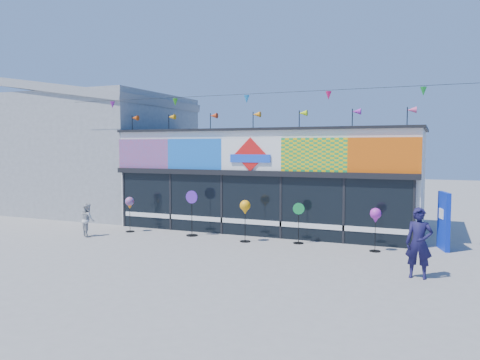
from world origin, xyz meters
The scene contains 11 objects.
ground centered at (0.00, 0.00, 0.00)m, with size 80.00×80.00×0.00m, color slate.
kite_shop centered at (0.00, 5.94, 2.05)m, with size 16.00×5.70×5.31m.
neighbour_building centered at (-10.00, 7.00, 3.20)m, with size 8.18×7.20×6.87m.
blue_sign centered at (6.71, 3.68, 0.96)m, with size 0.40×0.96×1.90m.
spinner_0 centered at (-4.76, 2.37, 1.12)m, with size 0.35×0.35×1.40m.
spinner_1 centered at (-2.08, 2.60, 0.91)m, with size 0.48×0.44×1.73m.
spinner_2 centered at (0.22, 2.33, 1.19)m, with size 0.38×0.38×1.49m.
spinner_3 centered at (2.05, 2.79, 0.76)m, with size 0.39×0.36×1.43m.
spinner_4 centered at (4.68, 2.53, 1.13)m, with size 0.36×0.36×1.42m.
adult_man centered at (6.09, -0.21, 0.91)m, with size 0.67×0.44×1.83m, color #141238.
child centered at (-5.69, 1.00, 0.63)m, with size 0.61×0.35×1.25m, color #BABABA.
Camera 1 is at (6.47, -12.91, 3.36)m, focal length 35.00 mm.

